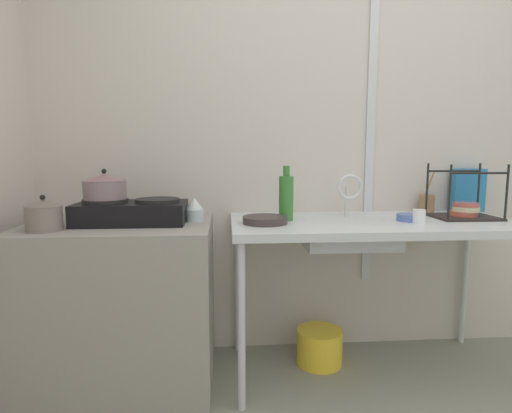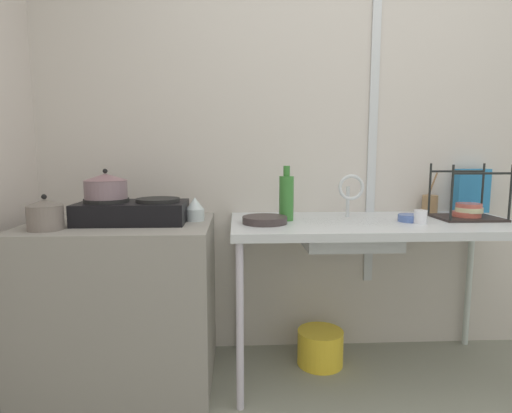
{
  "view_description": "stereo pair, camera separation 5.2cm",
  "coord_description": "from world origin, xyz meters",
  "px_view_note": "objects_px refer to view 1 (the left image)",
  "views": [
    {
      "loc": [
        -0.72,
        -0.91,
        1.2
      ],
      "look_at": [
        -0.57,
        1.2,
        0.93
      ],
      "focal_mm": 28.87,
      "sensor_mm": 36.0,
      "label": 1
    },
    {
      "loc": [
        -0.67,
        -0.91,
        1.2
      ],
      "look_at": [
        -0.57,
        1.2,
        0.93
      ],
      "focal_mm": 28.87,
      "sensor_mm": 36.0,
      "label": 2
    }
  ],
  "objects_px": {
    "utensil_jar": "(427,203)",
    "sink_basin": "(349,234)",
    "percolator": "(195,210)",
    "frying_pan": "(265,220)",
    "pot_on_left_burner": "(105,186)",
    "bottle_by_sink": "(286,197)",
    "pot_beside_stove": "(44,215)",
    "cup_by_rack": "(419,216)",
    "small_bowl_on_drainboard": "(409,217)",
    "dish_rack": "(464,210)",
    "bucket_on_floor": "(319,347)",
    "cereal_box": "(467,190)",
    "faucet": "(350,189)",
    "stove": "(132,212)"
  },
  "relations": [
    {
      "from": "utensil_jar",
      "to": "sink_basin",
      "type": "bearing_deg",
      "value": -151.58
    },
    {
      "from": "percolator",
      "to": "frying_pan",
      "type": "relative_size",
      "value": 0.55
    },
    {
      "from": "pot_on_left_burner",
      "to": "bottle_by_sink",
      "type": "distance_m",
      "value": 0.93
    },
    {
      "from": "sink_basin",
      "to": "pot_beside_stove",
      "type": "bearing_deg",
      "value": -174.5
    },
    {
      "from": "cup_by_rack",
      "to": "small_bowl_on_drainboard",
      "type": "height_order",
      "value": "cup_by_rack"
    },
    {
      "from": "pot_beside_stove",
      "to": "cup_by_rack",
      "type": "relative_size",
      "value": 2.41
    },
    {
      "from": "sink_basin",
      "to": "pot_on_left_burner",
      "type": "bearing_deg",
      "value": 178.47
    },
    {
      "from": "sink_basin",
      "to": "dish_rack",
      "type": "xyz_separation_m",
      "value": [
        0.67,
        0.08,
        0.11
      ]
    },
    {
      "from": "sink_basin",
      "to": "small_bowl_on_drainboard",
      "type": "relative_size",
      "value": 3.84
    },
    {
      "from": "percolator",
      "to": "dish_rack",
      "type": "xyz_separation_m",
      "value": [
        1.47,
        -0.01,
        -0.02
      ]
    },
    {
      "from": "utensil_jar",
      "to": "bucket_on_floor",
      "type": "distance_m",
      "value": 1.07
    },
    {
      "from": "pot_on_left_burner",
      "to": "cereal_box",
      "type": "height_order",
      "value": "pot_on_left_burner"
    },
    {
      "from": "dish_rack",
      "to": "bucket_on_floor",
      "type": "bearing_deg",
      "value": 176.06
    },
    {
      "from": "percolator",
      "to": "small_bowl_on_drainboard",
      "type": "bearing_deg",
      "value": -3.93
    },
    {
      "from": "sink_basin",
      "to": "frying_pan",
      "type": "bearing_deg",
      "value": -177.32
    },
    {
      "from": "faucet",
      "to": "small_bowl_on_drainboard",
      "type": "xyz_separation_m",
      "value": [
        0.28,
        -0.13,
        -0.14
      ]
    },
    {
      "from": "dish_rack",
      "to": "bottle_by_sink",
      "type": "xyz_separation_m",
      "value": [
        -0.99,
        -0.0,
        0.08
      ]
    },
    {
      "from": "faucet",
      "to": "stove",
      "type": "bearing_deg",
      "value": -175.03
    },
    {
      "from": "percolator",
      "to": "cereal_box",
      "type": "relative_size",
      "value": 0.48
    },
    {
      "from": "pot_on_left_burner",
      "to": "faucet",
      "type": "relative_size",
      "value": 0.89
    },
    {
      "from": "pot_on_left_burner",
      "to": "cereal_box",
      "type": "distance_m",
      "value": 2.09
    },
    {
      "from": "cereal_box",
      "to": "sink_basin",
      "type": "bearing_deg",
      "value": -162.29
    },
    {
      "from": "faucet",
      "to": "cereal_box",
      "type": "height_order",
      "value": "cereal_box"
    },
    {
      "from": "dish_rack",
      "to": "percolator",
      "type": "bearing_deg",
      "value": 179.73
    },
    {
      "from": "sink_basin",
      "to": "small_bowl_on_drainboard",
      "type": "bearing_deg",
      "value": 1.03
    },
    {
      "from": "percolator",
      "to": "dish_rack",
      "type": "distance_m",
      "value": 1.47
    },
    {
      "from": "percolator",
      "to": "bottle_by_sink",
      "type": "xyz_separation_m",
      "value": [
        0.48,
        -0.01,
        0.06
      ]
    },
    {
      "from": "utensil_jar",
      "to": "bottle_by_sink",
      "type": "bearing_deg",
      "value": -165.18
    },
    {
      "from": "utensil_jar",
      "to": "dish_rack",
      "type": "bearing_deg",
      "value": -66.85
    },
    {
      "from": "stove",
      "to": "pot_on_left_burner",
      "type": "relative_size",
      "value": 2.53
    },
    {
      "from": "faucet",
      "to": "frying_pan",
      "type": "xyz_separation_m",
      "value": [
        -0.48,
        -0.15,
        -0.14
      ]
    },
    {
      "from": "dish_rack",
      "to": "pot_beside_stove",
      "type": "bearing_deg",
      "value": -174.19
    },
    {
      "from": "sink_basin",
      "to": "faucet",
      "type": "xyz_separation_m",
      "value": [
        0.04,
        0.13,
        0.22
      ]
    },
    {
      "from": "sink_basin",
      "to": "dish_rack",
      "type": "distance_m",
      "value": 0.68
    },
    {
      "from": "stove",
      "to": "small_bowl_on_drainboard",
      "type": "height_order",
      "value": "stove"
    },
    {
      "from": "percolator",
      "to": "bucket_on_floor",
      "type": "bearing_deg",
      "value": 3.86
    },
    {
      "from": "faucet",
      "to": "cereal_box",
      "type": "relative_size",
      "value": 0.92
    },
    {
      "from": "sink_basin",
      "to": "stove",
      "type": "bearing_deg",
      "value": 178.29
    },
    {
      "from": "sink_basin",
      "to": "cup_by_rack",
      "type": "relative_size",
      "value": 6.89
    },
    {
      "from": "pot_beside_stove",
      "to": "utensil_jar",
      "type": "relative_size",
      "value": 0.69
    },
    {
      "from": "pot_on_left_burner",
      "to": "frying_pan",
      "type": "distance_m",
      "value": 0.82
    },
    {
      "from": "cup_by_rack",
      "to": "cereal_box",
      "type": "relative_size",
      "value": 0.27
    },
    {
      "from": "stove",
      "to": "bucket_on_floor",
      "type": "relative_size",
      "value": 2.08
    },
    {
      "from": "cereal_box",
      "to": "bucket_on_floor",
      "type": "relative_size",
      "value": 1.0
    },
    {
      "from": "pot_beside_stove",
      "to": "small_bowl_on_drainboard",
      "type": "relative_size",
      "value": 1.34
    },
    {
      "from": "percolator",
      "to": "bottle_by_sink",
      "type": "height_order",
      "value": "bottle_by_sink"
    },
    {
      "from": "cereal_box",
      "to": "faucet",
      "type": "bearing_deg",
      "value": -170.2
    },
    {
      "from": "small_bowl_on_drainboard",
      "to": "percolator",
      "type": "bearing_deg",
      "value": 176.07
    },
    {
      "from": "pot_on_left_burner",
      "to": "pot_beside_stove",
      "type": "distance_m",
      "value": 0.31
    },
    {
      "from": "frying_pan",
      "to": "cup_by_rack",
      "type": "distance_m",
      "value": 0.79
    }
  ]
}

